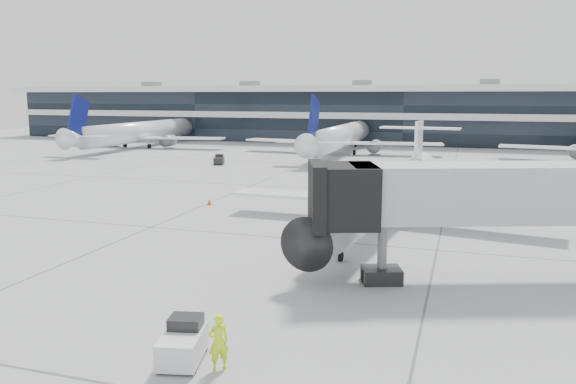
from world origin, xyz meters
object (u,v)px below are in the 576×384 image
(jet_bridge, at_px, (524,194))
(baggage_tug, at_px, (183,343))
(regional_jet, at_px, (386,191))
(ramp_worker, at_px, (218,342))

(jet_bridge, relative_size, baggage_tug, 7.36)
(regional_jet, relative_size, ramp_worker, 14.99)
(jet_bridge, bearing_deg, baggage_tug, -152.39)
(regional_jet, xyz_separation_m, ramp_worker, (-2.34, -24.34, -1.39))
(ramp_worker, bearing_deg, jet_bridge, -171.75)
(regional_jet, distance_m, ramp_worker, 24.49)
(baggage_tug, bearing_deg, regional_jet, 67.99)
(ramp_worker, bearing_deg, baggage_tug, -51.48)
(ramp_worker, relative_size, baggage_tug, 0.79)
(jet_bridge, height_order, ramp_worker, jet_bridge)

